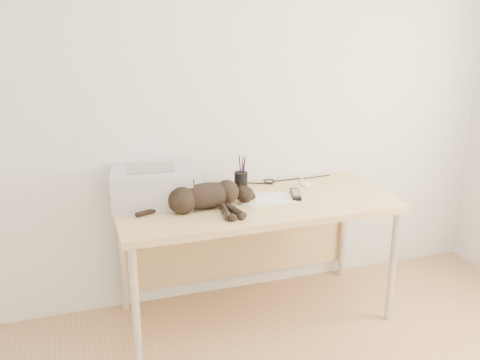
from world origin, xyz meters
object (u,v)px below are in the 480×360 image
object	(u,v)px
cat	(203,198)
mouse	(306,182)
desk	(251,217)
printer	(152,185)
pen_cup	(241,181)
mug	(194,190)

from	to	relation	value
cat	mouse	distance (m)	0.75
desk	printer	bearing A→B (deg)	171.64
printer	pen_cup	size ratio (longest dim) A/B	2.34
printer	cat	distance (m)	0.32
desk	cat	xyz separation A→B (m)	(-0.32, -0.12, 0.20)
mouse	mug	bearing A→B (deg)	-170.15
pen_cup	mouse	bearing A→B (deg)	-4.97
printer	cat	size ratio (longest dim) A/B	0.71
cat	desk	bearing A→B (deg)	15.27
printer	pen_cup	distance (m)	0.55
desk	cat	distance (m)	0.39
desk	mouse	distance (m)	0.43
mug	desk	bearing A→B (deg)	-15.61
mug	mouse	xyz separation A→B (m)	(0.72, 0.01, -0.03)
printer	pen_cup	bearing A→B (deg)	5.13
printer	cat	bearing A→B (deg)	-38.84
cat	pen_cup	xyz separation A→B (m)	(0.30, 0.25, -0.01)
mug	pen_cup	size ratio (longest dim) A/B	0.48
cat	mouse	xyz separation A→B (m)	(0.71, 0.22, -0.05)
mug	pen_cup	xyz separation A→B (m)	(0.30, 0.04, 0.01)
pen_cup	mug	bearing A→B (deg)	-171.84
printer	mouse	world-z (taller)	printer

